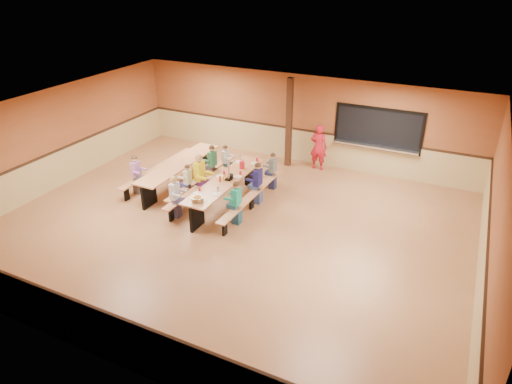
% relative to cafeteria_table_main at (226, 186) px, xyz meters
% --- Properties ---
extents(ground, '(12.00, 12.00, 0.00)m').
position_rel_cafeteria_table_main_xyz_m(ground, '(0.76, -1.07, -0.53)').
color(ground, brown).
rests_on(ground, ground).
extents(room_envelope, '(12.04, 10.04, 3.02)m').
position_rel_cafeteria_table_main_xyz_m(room_envelope, '(0.76, -1.07, 0.16)').
color(room_envelope, brown).
rests_on(room_envelope, ground).
extents(kitchen_pass_through, '(2.78, 0.28, 1.38)m').
position_rel_cafeteria_table_main_xyz_m(kitchen_pass_through, '(3.36, 3.89, 0.96)').
color(kitchen_pass_through, black).
rests_on(kitchen_pass_through, ground).
extents(structural_post, '(0.18, 0.18, 3.00)m').
position_rel_cafeteria_table_main_xyz_m(structural_post, '(0.56, 3.33, 0.97)').
color(structural_post, '#321B10').
rests_on(structural_post, ground).
extents(cafeteria_table_main, '(1.91, 3.70, 0.74)m').
position_rel_cafeteria_table_main_xyz_m(cafeteria_table_main, '(0.00, 0.00, 0.00)').
color(cafeteria_table_main, '#B77448').
rests_on(cafeteria_table_main, ground).
extents(cafeteria_table_second, '(1.91, 3.70, 0.74)m').
position_rel_cafeteria_table_main_xyz_m(cafeteria_table_second, '(-1.87, 0.42, 0.00)').
color(cafeteria_table_second, '#B77448').
rests_on(cafeteria_table_second, ground).
extents(seated_child_white_left, '(0.36, 0.30, 1.20)m').
position_rel_cafeteria_table_main_xyz_m(seated_child_white_left, '(-0.82, -1.31, 0.07)').
color(seated_child_white_left, silver).
rests_on(seated_child_white_left, ground).
extents(seated_adult_yellow, '(0.44, 0.36, 1.36)m').
position_rel_cafeteria_table_main_xyz_m(seated_adult_yellow, '(-0.82, -0.06, 0.15)').
color(seated_adult_yellow, yellow).
rests_on(seated_adult_yellow, ground).
extents(seated_child_grey_left, '(0.32, 0.26, 1.11)m').
position_rel_cafeteria_table_main_xyz_m(seated_child_grey_left, '(-0.82, 1.47, 0.03)').
color(seated_child_grey_left, silver).
rests_on(seated_child_grey_left, ground).
extents(seated_child_teal_right, '(0.37, 0.30, 1.21)m').
position_rel_cafeteria_table_main_xyz_m(seated_child_teal_right, '(0.83, -0.89, 0.08)').
color(seated_child_teal_right, '#199377').
rests_on(seated_child_teal_right, ground).
extents(seated_child_navy_right, '(0.38, 0.31, 1.24)m').
position_rel_cafeteria_table_main_xyz_m(seated_child_navy_right, '(0.83, 0.39, 0.09)').
color(seated_child_navy_right, '#19174E').
rests_on(seated_child_navy_right, ground).
extents(seated_child_char_right, '(0.34, 0.28, 1.15)m').
position_rel_cafeteria_table_main_xyz_m(seated_child_char_right, '(0.83, 1.45, 0.05)').
color(seated_child_char_right, '#52595C').
rests_on(seated_child_char_right, ground).
extents(seated_child_purple_sec, '(0.36, 0.30, 1.20)m').
position_rel_cafeteria_table_main_xyz_m(seated_child_purple_sec, '(-2.70, -0.61, 0.07)').
color(seated_child_purple_sec, '#9B609A').
rests_on(seated_child_purple_sec, ground).
extents(seated_child_green_sec, '(0.38, 0.31, 1.22)m').
position_rel_cafeteria_table_main_xyz_m(seated_child_green_sec, '(-1.05, 1.04, 0.09)').
color(seated_child_green_sec, '#286441').
rests_on(seated_child_green_sec, ground).
extents(seated_child_tan_sec, '(0.32, 0.27, 1.12)m').
position_rel_cafeteria_table_main_xyz_m(seated_child_tan_sec, '(-1.05, -0.35, 0.03)').
color(seated_child_tan_sec, '#BCBB99').
rests_on(seated_child_tan_sec, ground).
extents(standing_woman, '(0.57, 0.37, 1.55)m').
position_rel_cafeteria_table_main_xyz_m(standing_woman, '(1.58, 3.48, 0.25)').
color(standing_woman, red).
rests_on(standing_woman, ground).
extents(punch_pitcher, '(0.16, 0.16, 0.22)m').
position_rel_cafeteria_table_main_xyz_m(punch_pitcher, '(0.06, 0.91, 0.32)').
color(punch_pitcher, '#B31726').
rests_on(punch_pitcher, cafeteria_table_main).
extents(chip_bowl, '(0.32, 0.32, 0.15)m').
position_rel_cafeteria_table_main_xyz_m(chip_bowl, '(-0.00, -1.47, 0.29)').
color(chip_bowl, orange).
rests_on(chip_bowl, cafeteria_table_main).
extents(napkin_dispenser, '(0.10, 0.14, 0.13)m').
position_rel_cafeteria_table_main_xyz_m(napkin_dispenser, '(0.09, 0.13, 0.28)').
color(napkin_dispenser, black).
rests_on(napkin_dispenser, cafeteria_table_main).
extents(condiment_mustard, '(0.06, 0.06, 0.17)m').
position_rel_cafeteria_table_main_xyz_m(condiment_mustard, '(-0.01, -0.08, 0.30)').
color(condiment_mustard, yellow).
rests_on(condiment_mustard, cafeteria_table_main).
extents(condiment_ketchup, '(0.06, 0.06, 0.17)m').
position_rel_cafeteria_table_main_xyz_m(condiment_ketchup, '(-0.07, -0.18, 0.30)').
color(condiment_ketchup, '#B2140F').
rests_on(condiment_ketchup, cafeteria_table_main).
extents(table_paddle, '(0.16, 0.16, 0.56)m').
position_rel_cafeteria_table_main_xyz_m(table_paddle, '(0.10, 0.02, 0.35)').
color(table_paddle, black).
rests_on(table_paddle, cafeteria_table_main).
extents(place_settings, '(0.65, 3.30, 0.11)m').
position_rel_cafeteria_table_main_xyz_m(place_settings, '(0.00, -0.00, 0.27)').
color(place_settings, beige).
rests_on(place_settings, cafeteria_table_main).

